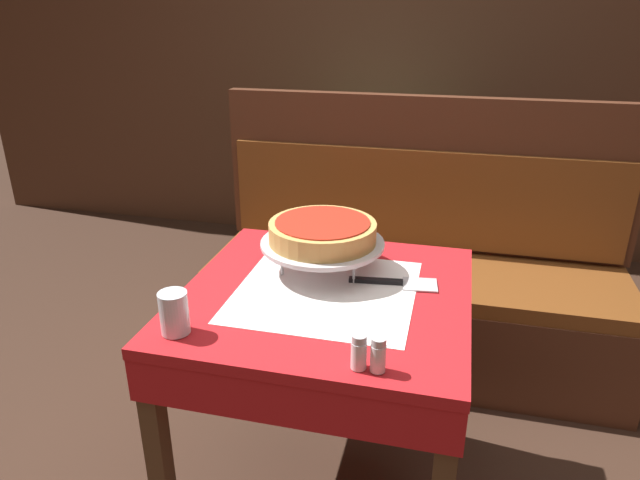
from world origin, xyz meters
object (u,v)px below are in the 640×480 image
object	(u,v)px
dining_table_rear	(369,169)
pepper_shaker	(378,355)
dining_table_front	(326,321)
salt_shaker	(359,352)
pizza_server	(396,282)
booth_bench	(413,291)
pizza_pan_stand	(323,245)
deep_dish_pizza	(323,231)
condiment_caddy	(376,137)
water_glass_near	(174,313)

from	to	relation	value
dining_table_rear	pepper_shaker	distance (m)	2.02
dining_table_front	salt_shaker	bearing A→B (deg)	-65.44
pizza_server	salt_shaker	world-z (taller)	salt_shaker
dining_table_rear	salt_shaker	size ratio (longest dim) A/B	9.54
salt_shaker	booth_bench	bearing A→B (deg)	88.42
booth_bench	pizza_pan_stand	bearing A→B (deg)	-107.03
deep_dish_pizza	condiment_caddy	size ratio (longest dim) A/B	1.87
salt_shaker	condiment_caddy	bearing A→B (deg)	97.75
pepper_shaker	condiment_caddy	world-z (taller)	condiment_caddy
dining_table_front	dining_table_rear	bearing A→B (deg)	95.12
pizza_pan_stand	condiment_caddy	distance (m)	1.64
dining_table_rear	pizza_server	distance (m)	1.61
deep_dish_pizza	condiment_caddy	xyz separation A→B (m)	(-0.10, 1.64, -0.08)
dining_table_rear	pepper_shaker	world-z (taller)	pepper_shaker
pizza_server	pepper_shaker	distance (m)	0.42
salt_shaker	pepper_shaker	distance (m)	0.04
water_glass_near	salt_shaker	world-z (taller)	water_glass_near
pizza_server	water_glass_near	size ratio (longest dim) A/B	2.38
condiment_caddy	deep_dish_pizza	bearing A→B (deg)	-86.68
salt_shaker	condiment_caddy	size ratio (longest dim) A/B	0.49
pepper_shaker	dining_table_front	bearing A→B (deg)	120.23
dining_table_front	dining_table_rear	distance (m)	1.66
deep_dish_pizza	salt_shaker	xyz separation A→B (m)	(0.19, -0.45, -0.08)
water_glass_near	deep_dish_pizza	bearing A→B (deg)	58.36
pizza_server	water_glass_near	world-z (taller)	water_glass_near
deep_dish_pizza	pizza_server	xyz separation A→B (m)	(0.22, -0.04, -0.12)
pizza_pan_stand	water_glass_near	size ratio (longest dim) A/B	3.42
dining_table_front	water_glass_near	xyz separation A→B (m)	(-0.30, -0.29, 0.15)
dining_table_rear	water_glass_near	bearing A→B (deg)	-94.36
pizza_server	booth_bench	bearing A→B (deg)	89.81
pepper_shaker	condiment_caddy	distance (m)	2.12
dining_table_front	salt_shaker	size ratio (longest dim) A/B	9.53
booth_bench	pizza_server	distance (m)	0.87
booth_bench	pizza_pan_stand	size ratio (longest dim) A/B	4.83
dining_table_front	salt_shaker	distance (m)	0.39
dining_table_front	pizza_server	size ratio (longest dim) A/B	3.10
dining_table_front	condiment_caddy	size ratio (longest dim) A/B	4.68
booth_bench	condiment_caddy	distance (m)	1.07
dining_table_rear	salt_shaker	bearing A→B (deg)	-81.45
pizza_server	condiment_caddy	distance (m)	1.71
pizza_pan_stand	booth_bench	bearing A→B (deg)	72.97
water_glass_near	pepper_shaker	distance (m)	0.49
dining_table_rear	water_glass_near	world-z (taller)	water_glass_near
dining_table_rear	pizza_server	xyz separation A→B (m)	(0.33, -1.57, 0.12)
pizza_server	pepper_shaker	bearing A→B (deg)	-88.45
salt_shaker	pepper_shaker	size ratio (longest dim) A/B	1.01
dining_table_rear	pizza_server	world-z (taller)	pizza_server
pizza_server	pepper_shaker	xyz separation A→B (m)	(0.01, -0.41, 0.04)
booth_bench	condiment_caddy	bearing A→B (deg)	109.19
deep_dish_pizza	pizza_server	size ratio (longest dim) A/B	1.24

